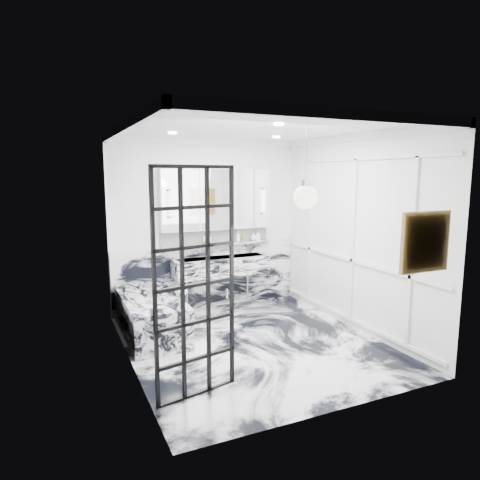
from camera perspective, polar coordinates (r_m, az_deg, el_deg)
name	(u,v)px	position (r m, az deg, el deg)	size (l,w,h in m)	color
floor	(254,343)	(5.87, 1.83, -13.60)	(3.60, 3.60, 0.00)	white
ceiling	(255,128)	(5.46, 1.99, 14.71)	(3.60, 3.60, 0.00)	white
wall_back	(207,225)	(7.14, -4.45, 2.06)	(3.60, 3.60, 0.00)	white
wall_front	(341,268)	(3.98, 13.38, -3.62)	(3.60, 3.60, 0.00)	white
wall_left	(127,249)	(5.01, -14.77, -1.13)	(3.60, 3.60, 0.00)	white
wall_right	(354,233)	(6.35, 14.98, 0.93)	(3.60, 3.60, 0.00)	white
marble_clad_back	(208,276)	(7.27, -4.30, -4.83)	(3.18, 0.05, 1.05)	white
marble_clad_left	(129,254)	(5.02, -14.58, -1.79)	(0.02, 3.56, 2.68)	white
panel_molding	(353,240)	(6.36, 14.81, 0.03)	(0.03, 3.40, 2.30)	white
soap_bottle_a	(238,236)	(7.28, -0.26, 0.50)	(0.07, 0.07, 0.19)	#8C5919
soap_bottle_b	(258,235)	(7.44, 2.41, 0.65)	(0.08, 0.08, 0.18)	#4C4C51
soap_bottle_c	(253,237)	(7.40, 1.80, 0.46)	(0.11, 0.11, 0.14)	silver
face_pot	(207,239)	(7.08, -4.44, 0.07)	(0.15, 0.15, 0.15)	white
amber_bottle	(243,239)	(7.32, 0.34, 0.20)	(0.04, 0.04, 0.10)	#8C5919
flower_vase	(182,303)	(5.56, -7.76, -8.31)	(0.09, 0.09, 0.12)	silver
crittall_door	(196,285)	(4.26, -5.95, -5.99)	(0.88, 0.04, 2.31)	black
artwork	(425,242)	(4.70, 23.48, -0.23)	(0.52, 0.05, 0.52)	orange
pendant_light	(306,197)	(4.27, 8.73, 5.67)	(0.24, 0.24, 0.24)	white
trough_sink	(221,266)	(7.08, -2.57, -3.49)	(1.60, 0.45, 0.30)	silver
ledge	(217,244)	(7.16, -3.08, -0.57)	(1.90, 0.14, 0.04)	silver
subway_tile	(216,236)	(7.20, -3.26, 0.56)	(1.90, 0.03, 0.23)	white
mirror_cabinet	(217,199)	(7.08, -3.14, 5.43)	(1.90, 0.16, 1.00)	white
sconce_left	(169,204)	(6.74, -9.39, 4.81)	(0.07, 0.07, 0.40)	white
sconce_right	(263,201)	(7.33, 3.14, 5.23)	(0.07, 0.07, 0.40)	white
bathtub	(151,315)	(6.22, -11.83, -9.79)	(0.75, 1.65, 0.55)	silver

